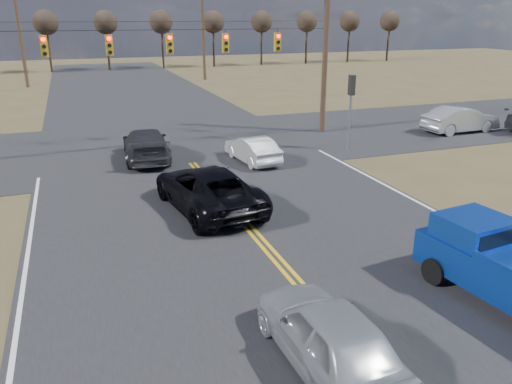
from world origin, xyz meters
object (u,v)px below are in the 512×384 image
object	(u,v)px
pickup_truck	(509,269)
silver_suv	(329,334)
black_suv	(208,188)
white_car_queue	(252,149)
dgrey_car_queue	(146,144)
cross_car_east_near	(461,119)

from	to	relation	value
pickup_truck	silver_suv	distance (m)	5.23
black_suv	white_car_queue	bearing A→B (deg)	-132.00
dgrey_car_queue	cross_car_east_near	xyz separation A→B (m)	(18.70, -0.44, 0.03)
silver_suv	white_car_queue	world-z (taller)	silver_suv
black_suv	dgrey_car_queue	world-z (taller)	black_suv
black_suv	silver_suv	bearing A→B (deg)	82.32
pickup_truck	white_car_queue	size ratio (longest dim) A/B	1.34
white_car_queue	cross_car_east_near	bearing A→B (deg)	-178.88
white_car_queue	cross_car_east_near	xyz separation A→B (m)	(13.97, 1.77, 0.15)
black_suv	cross_car_east_near	distance (m)	18.96
silver_suv	pickup_truck	bearing A→B (deg)	-175.06
dgrey_car_queue	silver_suv	bearing A→B (deg)	98.09
black_suv	dgrey_car_queue	xyz separation A→B (m)	(-1.11, 7.51, -0.03)
silver_suv	cross_car_east_near	world-z (taller)	cross_car_east_near
pickup_truck	white_car_queue	world-z (taller)	pickup_truck
dgrey_car_queue	pickup_truck	bearing A→B (deg)	115.63
white_car_queue	dgrey_car_queue	world-z (taller)	dgrey_car_queue
white_car_queue	dgrey_car_queue	distance (m)	5.22
black_suv	white_car_queue	world-z (taller)	black_suv
pickup_truck	silver_suv	xyz separation A→B (m)	(-5.19, -0.60, -0.18)
pickup_truck	cross_car_east_near	distance (m)	20.01
silver_suv	black_suv	world-z (taller)	black_suv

